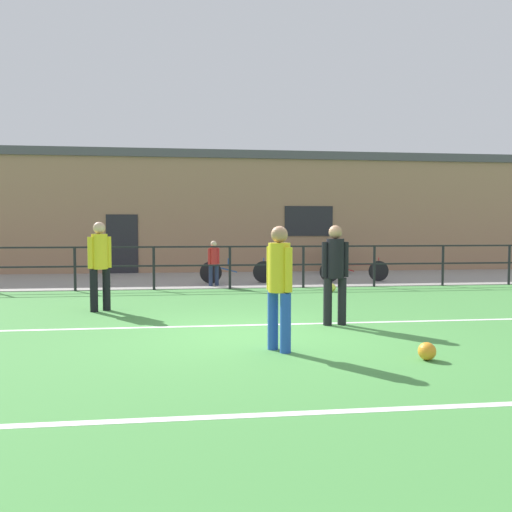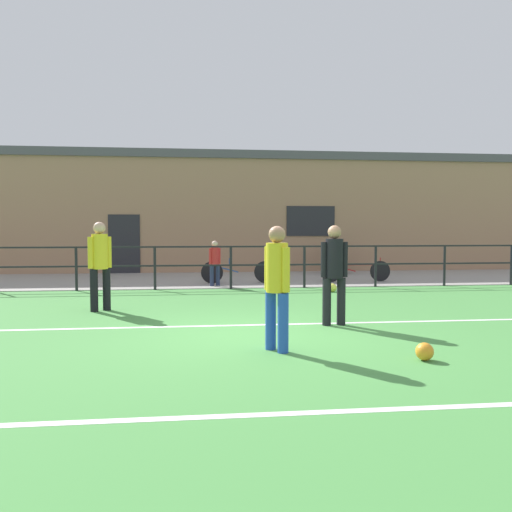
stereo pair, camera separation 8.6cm
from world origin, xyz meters
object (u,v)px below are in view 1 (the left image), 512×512
at_px(player_winger, 279,280).
at_px(soccer_ball_spare, 427,351).
at_px(player_striker, 100,261).
at_px(bicycle_parked_1, 354,271).
at_px(soccer_ball_match, 332,288).
at_px(trash_bin_0, 336,260).
at_px(spectator_child, 214,260).
at_px(player_goalkeeper, 335,269).
at_px(bicycle_parked_0, 237,272).

xyz_separation_m(player_winger, soccer_ball_spare, (1.73, -0.69, -0.83)).
distance_m(player_striker, bicycle_parked_1, 8.07).
xyz_separation_m(soccer_ball_match, bicycle_parked_1, (1.29, 2.19, 0.23)).
bearing_deg(soccer_ball_spare, player_winger, 158.15).
relative_size(soccer_ball_spare, bicycle_parked_1, 0.10).
bearing_deg(trash_bin_0, spectator_child, -142.75).
bearing_deg(soccer_ball_match, bicycle_parked_1, 59.41).
distance_m(player_striker, player_winger, 4.69).
bearing_deg(spectator_child, player_goalkeeper, 84.19).
xyz_separation_m(player_winger, bicycle_parked_1, (3.67, 8.26, -0.60)).
relative_size(player_goalkeeper, trash_bin_0, 1.77).
xyz_separation_m(bicycle_parked_1, trash_bin_0, (0.22, 2.75, 0.16)).
bearing_deg(spectator_child, soccer_ball_match, 129.40).
bearing_deg(player_striker, bicycle_parked_0, -158.12).
bearing_deg(soccer_ball_match, player_goalkeeper, -104.68).
xyz_separation_m(player_winger, trash_bin_0, (3.89, 11.01, -0.44)).
relative_size(player_goalkeeper, spectator_child, 1.34).
xyz_separation_m(soccer_ball_spare, spectator_child, (-2.28, 8.33, 0.62)).
relative_size(bicycle_parked_0, trash_bin_0, 2.31).
height_order(player_striker, soccer_ball_spare, player_striker).
relative_size(soccer_ball_match, soccer_ball_spare, 0.98).
bearing_deg(trash_bin_0, bicycle_parked_1, -94.49).
relative_size(soccer_ball_spare, spectator_child, 0.18).
distance_m(player_goalkeeper, trash_bin_0, 9.70).
relative_size(soccer_ball_spare, bicycle_parked_0, 0.10).
bearing_deg(player_goalkeeper, spectator_child, -74.18).
relative_size(bicycle_parked_1, trash_bin_0, 2.25).
height_order(soccer_ball_spare, trash_bin_0, trash_bin_0).
relative_size(spectator_child, trash_bin_0, 1.32).
distance_m(player_goalkeeper, player_striker, 4.60).
bearing_deg(trash_bin_0, player_striker, -132.86).
bearing_deg(bicycle_parked_0, bicycle_parked_1, -0.00).
relative_size(bicycle_parked_0, bicycle_parked_1, 1.03).
bearing_deg(player_striker, trash_bin_0, -167.07).
relative_size(player_goalkeeper, soccer_ball_spare, 7.55).
xyz_separation_m(player_goalkeeper, bicycle_parked_0, (-1.07, 6.56, -0.60)).
bearing_deg(bicycle_parked_1, spectator_child, -171.62).
distance_m(player_winger, bicycle_parked_0, 8.28).
bearing_deg(soccer_ball_spare, bicycle_parked_1, 77.77).
bearing_deg(player_winger, trash_bin_0, 127.68).
xyz_separation_m(soccer_ball_match, spectator_child, (-2.93, 1.56, 0.62)).
relative_size(player_winger, trash_bin_0, 1.75).
height_order(player_goalkeeper, bicycle_parked_0, player_goalkeeper).
distance_m(spectator_child, bicycle_parked_1, 4.28).
xyz_separation_m(player_goalkeeper, soccer_ball_match, (1.15, 4.38, -0.84)).
distance_m(soccer_ball_match, bicycle_parked_0, 3.12).
distance_m(spectator_child, bicycle_parked_0, 1.02).
height_order(soccer_ball_match, spectator_child, spectator_child).
bearing_deg(player_goalkeeper, soccer_ball_match, -105.54).
relative_size(soccer_ball_spare, trash_bin_0, 0.23).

